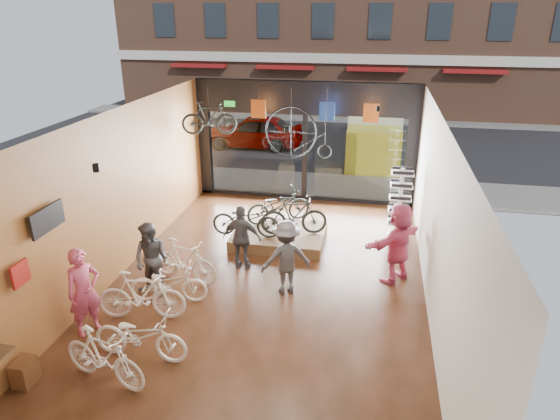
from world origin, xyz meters
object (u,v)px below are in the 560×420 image
(street_car, at_px, (254,131))
(hung_bike, at_px, (209,118))
(box_truck, at_px, (375,130))
(customer_3, at_px, (286,258))
(customer_5, at_px, (398,243))
(floor_bike_4, at_px, (169,283))
(customer_0, at_px, (84,292))
(floor_bike_5, at_px, (184,261))
(customer_1, at_px, (151,260))
(display_bike_right, at_px, (278,206))
(display_platform, at_px, (279,237))
(floor_bike_1, at_px, (104,357))
(display_bike_left, at_px, (246,219))
(display_bike_mid, at_px, (294,216))
(floor_bike_2, at_px, (140,336))
(customer_2, at_px, (242,238))
(sunglasses_rack, at_px, (400,204))
(floor_bike_3, at_px, (141,295))
(penny_farthing, at_px, (302,134))

(street_car, distance_m, hung_bike, 8.13)
(box_truck, height_order, customer_3, box_truck)
(street_car, bearing_deg, customer_5, 28.92)
(floor_bike_4, height_order, customer_3, customer_3)
(customer_0, xyz_separation_m, customer_3, (3.48, 2.17, -0.04))
(floor_bike_5, height_order, customer_1, customer_1)
(display_bike_right, bearing_deg, display_platform, 161.91)
(floor_bike_1, bearing_deg, floor_bike_4, 13.29)
(display_bike_left, height_order, customer_0, customer_0)
(display_bike_mid, xyz_separation_m, display_bike_right, (-0.56, 0.73, -0.04))
(customer_0, bearing_deg, floor_bike_2, -74.96)
(floor_bike_1, distance_m, display_platform, 6.15)
(customer_2, height_order, customer_3, customer_3)
(floor_bike_4, xyz_separation_m, display_bike_left, (0.94, 2.89, 0.34))
(street_car, distance_m, floor_bike_5, 11.93)
(display_bike_right, distance_m, sunglasses_rack, 3.28)
(floor_bike_3, xyz_separation_m, display_platform, (2.02, 4.02, -0.39))
(floor_bike_3, bearing_deg, floor_bike_2, -165.05)
(floor_bike_2, bearing_deg, display_bike_left, -7.10)
(box_truck, relative_size, customer_2, 3.91)
(floor_bike_3, bearing_deg, display_bike_right, -31.22)
(display_platform, xyz_separation_m, customer_5, (3.01, -1.45, 0.80))
(customer_0, height_order, hung_bike, hung_bike)
(floor_bike_5, xyz_separation_m, customer_2, (1.15, 0.83, 0.29))
(box_truck, distance_m, floor_bike_2, 14.15)
(floor_bike_1, bearing_deg, display_bike_left, 4.25)
(penny_farthing, bearing_deg, display_bike_left, -114.16)
(box_truck, bearing_deg, floor_bike_4, -108.99)
(box_truck, distance_m, penny_farthing, 6.91)
(floor_bike_3, distance_m, floor_bike_4, 0.77)
(floor_bike_2, height_order, customer_2, customer_2)
(street_car, distance_m, display_bike_right, 9.22)
(display_platform, height_order, customer_0, customer_0)
(floor_bike_4, xyz_separation_m, floor_bike_5, (-0.00, 0.89, 0.08))
(floor_bike_1, height_order, hung_bike, hung_bike)
(floor_bike_5, distance_m, penny_farthing, 5.21)
(display_bike_mid, bearing_deg, hung_bike, 43.96)
(floor_bike_3, distance_m, customer_3, 3.10)
(floor_bike_5, relative_size, customer_0, 0.96)
(display_bike_right, relative_size, customer_0, 1.03)
(display_bike_mid, height_order, hung_bike, hung_bike)
(box_truck, relative_size, display_bike_left, 3.50)
(floor_bike_1, height_order, floor_bike_5, floor_bike_5)
(floor_bike_3, bearing_deg, street_car, -5.35)
(display_platform, distance_m, display_bike_mid, 0.79)
(floor_bike_2, height_order, display_bike_right, display_bike_right)
(floor_bike_4, bearing_deg, customer_2, -43.12)
(display_platform, distance_m, customer_5, 3.44)
(floor_bike_4, height_order, customer_5, customer_5)
(display_bike_right, distance_m, hung_bike, 3.23)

